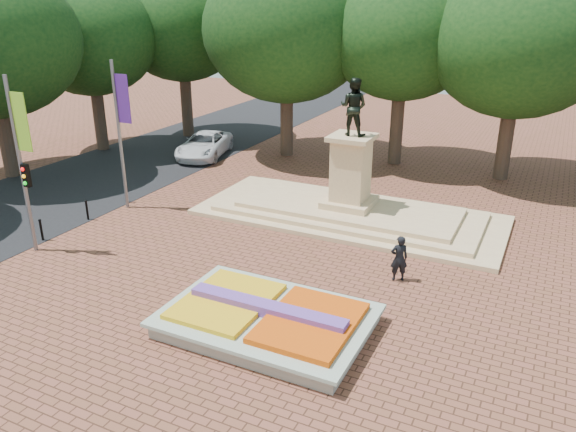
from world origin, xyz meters
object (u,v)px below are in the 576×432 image
object	(u,v)px
monument	(349,199)
van	(204,145)
flower_bed	(268,319)
pedestrian	(399,258)

from	to	relation	value
monument	van	bearing A→B (deg)	153.79
flower_bed	van	bearing A→B (deg)	129.32
flower_bed	monument	size ratio (longest dim) A/B	0.45
van	pedestrian	xyz separation A→B (m)	(15.75, -10.95, 0.12)
flower_bed	pedestrian	xyz separation A→B (m)	(2.73, 4.95, 0.49)
pedestrian	flower_bed	bearing A→B (deg)	31.66
flower_bed	van	size ratio (longest dim) A/B	1.16
flower_bed	monument	bearing A→B (deg)	95.87
monument	pedestrian	world-z (taller)	monument
flower_bed	pedestrian	size ratio (longest dim) A/B	3.61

